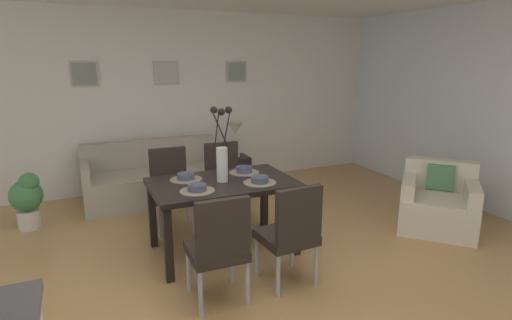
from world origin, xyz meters
TOP-DOWN VIEW (x-y plane):
  - ground_plane at (0.00, 0.00)m, footprint 9.00×9.00m
  - back_wall_panel at (0.00, 3.25)m, footprint 9.00×0.10m
  - side_window_wall at (3.65, 0.40)m, footprint 0.10×6.30m
  - dining_table at (0.15, 0.79)m, footprint 1.40×0.89m
  - dining_chair_near_left at (-0.19, -0.09)m, footprint 0.45×0.45m
  - dining_chair_near_right at (-0.19, 1.61)m, footprint 0.45×0.45m
  - dining_chair_far_left at (0.45, -0.08)m, footprint 0.47×0.47m
  - dining_chair_far_right at (0.48, 1.65)m, footprint 0.45×0.45m
  - centerpiece_vase at (0.15, 0.79)m, footprint 0.21×0.23m
  - placemat_near_left at (-0.16, 0.59)m, footprint 0.32×0.32m
  - bowl_near_left at (-0.16, 0.59)m, footprint 0.17×0.17m
  - placemat_near_right at (-0.16, 0.99)m, footprint 0.32×0.32m
  - bowl_near_right at (-0.16, 0.99)m, footprint 0.17×0.17m
  - placemat_far_left at (0.47, 0.59)m, footprint 0.32×0.32m
  - bowl_far_left at (0.47, 0.59)m, footprint 0.17×0.17m
  - placemat_far_right at (0.47, 0.99)m, footprint 0.32×0.32m
  - bowl_far_right at (0.47, 0.99)m, footprint 0.17×0.17m
  - sofa at (-0.19, 2.66)m, footprint 1.88×0.84m
  - side_table at (0.98, 2.56)m, footprint 0.36×0.36m
  - table_lamp at (0.98, 2.56)m, footprint 0.22×0.22m
  - armchair at (2.62, 0.33)m, footprint 1.13×1.13m
  - framed_picture_left at (-0.95, 3.18)m, footprint 0.36×0.03m
  - framed_picture_center at (0.15, 3.18)m, footprint 0.35×0.03m
  - framed_picture_right at (1.25, 3.18)m, footprint 0.33×0.03m
  - potted_plant at (-1.71, 2.23)m, footprint 0.36×0.36m

SIDE VIEW (x-z plane):
  - ground_plane at x=0.00m, z-range 0.00..0.00m
  - side_table at x=0.98m, z-range 0.00..0.52m
  - sofa at x=-0.19m, z-range -0.12..0.68m
  - armchair at x=2.62m, z-range -0.09..0.66m
  - potted_plant at x=-1.71m, z-range 0.04..0.71m
  - dining_chair_near_left at x=-0.19m, z-range 0.05..0.97m
  - dining_chair_near_right at x=-0.19m, z-range 0.05..0.97m
  - dining_chair_far_left at x=0.45m, z-range 0.05..0.97m
  - dining_chair_far_right at x=0.48m, z-range 0.05..0.97m
  - dining_table at x=0.15m, z-range 0.28..1.02m
  - placemat_near_left at x=-0.16m, z-range 0.74..0.75m
  - placemat_near_right at x=-0.16m, z-range 0.74..0.75m
  - placemat_far_left at x=0.47m, z-range 0.74..0.75m
  - placemat_far_right at x=0.47m, z-range 0.74..0.75m
  - bowl_near_left at x=-0.16m, z-range 0.75..0.81m
  - bowl_near_right at x=-0.16m, z-range 0.75..0.81m
  - bowl_far_left at x=0.47m, z-range 0.75..0.81m
  - bowl_far_right at x=0.47m, z-range 0.75..0.81m
  - table_lamp at x=0.98m, z-range 0.64..1.15m
  - centerpiece_vase at x=0.15m, z-range 0.66..1.39m
  - back_wall_panel at x=0.00m, z-range 0.00..2.60m
  - side_window_wall at x=3.65m, z-range 0.00..2.60m
  - framed_picture_left at x=-0.95m, z-range 1.55..1.89m
  - framed_picture_right at x=1.25m, z-range 1.56..1.88m
  - framed_picture_center at x=0.15m, z-range 1.55..1.89m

